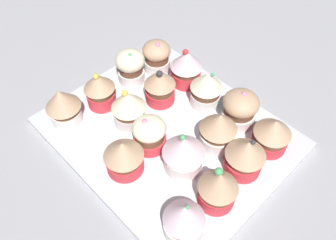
{
  "coord_description": "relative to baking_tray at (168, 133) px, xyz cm",
  "views": [
    {
      "loc": [
        -26.69,
        26.12,
        49.54
      ],
      "look_at": [
        0.0,
        0.0,
        4.2
      ],
      "focal_mm": 36.84,
      "sensor_mm": 36.0,
      "label": 1
    }
  ],
  "objects": [
    {
      "name": "cupcake_11",
      "position": [
        0.17,
        4.3,
        3.7
      ],
      "size": [
        5.62,
        5.62,
        6.42
      ],
      "color": "#D1333D",
      "rests_on": "baking_tray"
    },
    {
      "name": "cupcake_0",
      "position": [
        -14.23,
        -9.93,
        3.97
      ],
      "size": [
        6.23,
        6.23,
        6.59
      ],
      "color": "#D1333D",
      "rests_on": "baking_tray"
    },
    {
      "name": "ground_plane",
      "position": [
        0.0,
        0.0,
        -2.1
      ],
      "size": [
        180.0,
        180.0,
        3.0
      ],
      "primitive_type": "cube",
      "color": "#9E9EA3"
    },
    {
      "name": "cupcake_15",
      "position": [
        -0.59,
        10.22,
        4.06
      ],
      "size": [
        6.38,
        6.38,
        6.71
      ],
      "color": "#D1333D",
      "rests_on": "baking_tray"
    },
    {
      "name": "cupcake_8",
      "position": [
        14.36,
        -3.9,
        4.24
      ],
      "size": [
        5.71,
        5.71,
        7.21
      ],
      "color": "white",
      "rests_on": "baking_tray"
    },
    {
      "name": "cupcake_16",
      "position": [
        14.67,
        11.17,
        4.45
      ],
      "size": [
        6.19,
        6.19,
        7.26
      ],
      "color": "white",
      "rests_on": "baking_tray"
    },
    {
      "name": "cupcake_5",
      "position": [
        -13.85,
        -3.17,
        4.31
      ],
      "size": [
        6.41,
        6.41,
        7.4
      ],
      "color": "#D1333D",
      "rests_on": "baking_tray"
    },
    {
      "name": "cupcake_10",
      "position": [
        -6.89,
        3.32,
        4.46
      ],
      "size": [
        6.84,
        6.84,
        7.64
      ],
      "color": "white",
      "rests_on": "baking_tray"
    },
    {
      "name": "cupcake_6",
      "position": [
        -7.65,
        -4.02,
        4.39
      ],
      "size": [
        6.21,
        6.21,
        7.47
      ],
      "color": "white",
      "rests_on": "baking_tray"
    },
    {
      "name": "cupcake_1",
      "position": [
        -7.07,
        -10.64,
        3.98
      ],
      "size": [
        6.31,
        6.31,
        7.04
      ],
      "color": "white",
      "rests_on": "baking_tray"
    },
    {
      "name": "cupcake_2",
      "position": [
        -0.39,
        -9.72,
        4.42
      ],
      "size": [
        5.91,
        5.91,
        7.67
      ],
      "color": "white",
      "rests_on": "baking_tray"
    },
    {
      "name": "baking_tray",
      "position": [
        0.0,
        0.0,
        0.0
      ],
      "size": [
        39.96,
        32.95,
        1.2
      ],
      "color": "silver",
      "rests_on": "ground_plane"
    },
    {
      "name": "cupcake_4",
      "position": [
        13.23,
        -9.78,
        4.01
      ],
      "size": [
        5.63,
        5.63,
        6.93
      ],
      "color": "white",
      "rests_on": "baking_tray"
    },
    {
      "name": "cupcake_9",
      "position": [
        -14.53,
        4.11,
        4.38
      ],
      "size": [
        5.98,
        5.98,
        7.74
      ],
      "color": "#D1333D",
      "rests_on": "baking_tray"
    },
    {
      "name": "cupcake_12",
      "position": [
        6.39,
        3.3,
        4.4
      ],
      "size": [
        6.11,
        6.11,
        7.72
      ],
      "color": "white",
      "rests_on": "baking_tray"
    },
    {
      "name": "cupcake_13",
      "position": [
        13.35,
        4.27,
        4.42
      ],
      "size": [
        5.68,
        5.68,
        7.71
      ],
      "color": "#D1333D",
      "rests_on": "baking_tray"
    },
    {
      "name": "cupcake_14",
      "position": [
        -14.33,
        10.94,
        4.22
      ],
      "size": [
        5.97,
        5.97,
        7.34
      ],
      "color": "white",
      "rests_on": "baking_tray"
    },
    {
      "name": "cupcake_7",
      "position": [
        6.43,
        -4.21,
        4.4
      ],
      "size": [
        5.79,
        5.79,
        7.76
      ],
      "color": "#D1333D",
      "rests_on": "baking_tray"
    },
    {
      "name": "cupcake_3",
      "position": [
        6.47,
        -11.26,
        4.51
      ],
      "size": [
        6.18,
        6.18,
        7.91
      ],
      "color": "#D1333D",
      "rests_on": "baking_tray"
    }
  ]
}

